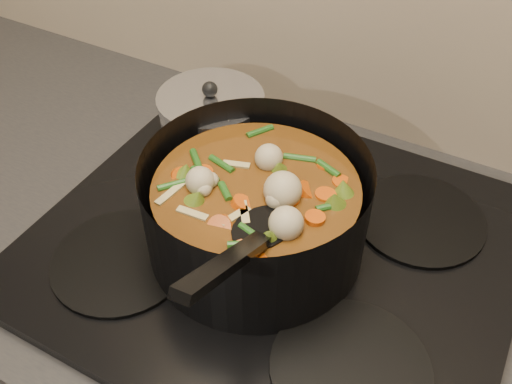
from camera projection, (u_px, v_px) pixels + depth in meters
The scene contains 3 objects.
stovetop at pixel (275, 245), 0.78m from camera, with size 0.62×0.54×0.03m.
stockpot at pixel (256, 211), 0.72m from camera, with size 0.32×0.40×0.21m.
saucepan at pixel (212, 125), 0.87m from camera, with size 0.16×0.16×0.13m.
Camera 1 is at (0.22, 1.47, 1.51)m, focal length 40.00 mm.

